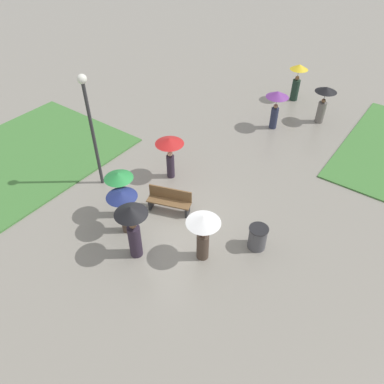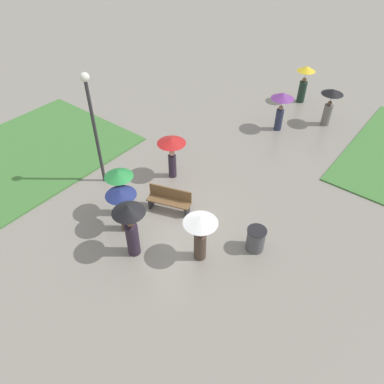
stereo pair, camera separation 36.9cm
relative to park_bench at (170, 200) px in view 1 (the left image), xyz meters
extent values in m
plane|color=gray|center=(0.54, -0.69, -0.46)|extent=(90.00, 90.00, 0.00)
cube|color=#427A38|center=(-7.05, -1.93, -0.43)|extent=(6.33, 9.52, 0.06)
cube|color=brown|center=(0.02, -0.06, -0.04)|extent=(1.61, 0.91, 0.05)
cube|color=brown|center=(-0.04, 0.11, 0.21)|extent=(1.49, 0.56, 0.45)
cube|color=#232326|center=(-0.62, -0.29, -0.26)|extent=(0.20, 0.38, 0.40)
cube|color=#232326|center=(0.67, 0.16, -0.26)|extent=(0.20, 0.38, 0.40)
cylinder|color=#2D2D30|center=(-3.11, -0.33, 1.58)|extent=(0.12, 0.12, 4.08)
sphere|color=white|center=(-3.11, -0.33, 3.77)|extent=(0.32, 0.32, 0.32)
cylinder|color=#4C4C51|center=(3.35, 0.28, -0.06)|extent=(0.58, 0.58, 0.80)
cylinder|color=black|center=(3.35, 0.28, 0.35)|extent=(0.62, 0.62, 0.03)
cylinder|color=#2D2333|center=(0.42, -2.22, 0.13)|extent=(0.49, 0.49, 1.19)
sphere|color=brown|center=(0.42, -2.22, 0.83)|extent=(0.22, 0.22, 0.22)
cylinder|color=#4C4C4F|center=(0.42, -2.22, 1.12)|extent=(0.02, 0.02, 0.35)
cone|color=black|center=(0.42, -2.22, 1.42)|extent=(1.00, 1.00, 0.25)
cylinder|color=#47382D|center=(2.17, -1.08, 0.01)|extent=(0.52, 0.52, 0.95)
sphere|color=tan|center=(2.17, -1.08, 0.59)|extent=(0.20, 0.20, 0.20)
cylinder|color=#4C4C4F|center=(2.17, -1.08, 0.86)|extent=(0.02, 0.02, 0.35)
cone|color=white|center=(2.17, -1.08, 1.16)|extent=(1.04, 1.04, 0.24)
cylinder|color=#2D2333|center=(-1.18, 1.55, 0.03)|extent=(0.37, 0.37, 0.98)
sphere|color=tan|center=(-1.18, 1.55, 0.63)|extent=(0.21, 0.21, 0.21)
cylinder|color=#4C4C4F|center=(-1.18, 1.55, 0.91)|extent=(0.02, 0.02, 0.35)
cone|color=red|center=(-1.18, 1.55, 1.20)|extent=(1.09, 1.09, 0.23)
cylinder|color=#47382D|center=(-1.14, -1.15, 0.09)|extent=(0.40, 0.40, 1.09)
sphere|color=#997051|center=(-1.14, -1.15, 0.74)|extent=(0.21, 0.21, 0.21)
cylinder|color=#4C4C4F|center=(-1.14, -1.15, 1.02)|extent=(0.02, 0.02, 0.35)
cone|color=#237A38|center=(-1.14, -1.15, 1.30)|extent=(0.96, 0.96, 0.22)
cylinder|color=#47382D|center=(-0.53, -1.66, 0.02)|extent=(0.41, 0.41, 0.97)
sphere|color=#997051|center=(-0.53, -1.66, 0.60)|extent=(0.20, 0.20, 0.20)
cylinder|color=#4C4C4F|center=(-0.53, -1.66, 0.88)|extent=(0.02, 0.02, 0.35)
cone|color=navy|center=(-0.53, -1.66, 1.15)|extent=(1.00, 1.00, 0.18)
cylinder|color=slate|center=(1.96, 9.14, 0.05)|extent=(0.43, 0.43, 1.02)
sphere|color=brown|center=(1.96, 9.14, 0.66)|extent=(0.20, 0.20, 0.20)
cylinder|color=#4C4C4F|center=(1.96, 9.14, 0.93)|extent=(0.02, 0.02, 0.35)
cone|color=black|center=(1.96, 9.14, 1.22)|extent=(1.00, 1.00, 0.23)
cylinder|color=#1E3328|center=(-0.01, 10.59, 0.09)|extent=(0.41, 0.41, 1.10)
sphere|color=brown|center=(-0.01, 10.59, 0.74)|extent=(0.22, 0.22, 0.22)
cylinder|color=#4C4C4F|center=(-0.01, 10.59, 1.03)|extent=(0.02, 0.02, 0.35)
cone|color=gold|center=(-0.01, 10.59, 1.33)|extent=(0.92, 0.92, 0.26)
cylinder|color=#282D47|center=(0.39, 7.33, 0.05)|extent=(0.39, 0.39, 1.02)
sphere|color=#997051|center=(0.39, 7.33, 0.66)|extent=(0.20, 0.20, 0.20)
cylinder|color=#4C4C4F|center=(0.39, 7.33, 0.93)|extent=(0.02, 0.02, 0.35)
cone|color=#703389|center=(0.39, 7.33, 1.25)|extent=(1.03, 1.03, 0.27)
camera|label=1|loc=(6.40, -7.48, 8.75)|focal=35.00mm
camera|label=2|loc=(6.70, -7.26, 8.75)|focal=35.00mm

